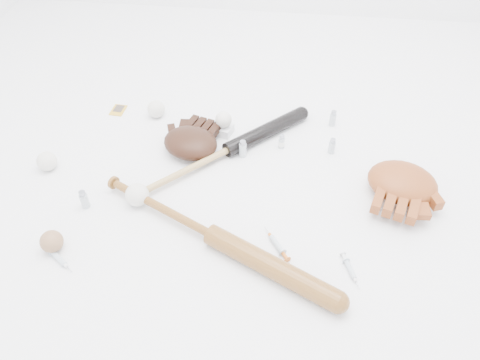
# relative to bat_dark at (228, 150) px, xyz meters

# --- Properties ---
(bat_dark) EXTENTS (0.63, 0.62, 0.06)m
(bat_dark) POSITION_rel_bat_dark_xyz_m (0.00, 0.00, 0.00)
(bat_dark) COLOR black
(bat_dark) RESTS_ON ground
(bat_wood) EXTENTS (0.87, 0.48, 0.07)m
(bat_wood) POSITION_rel_bat_dark_xyz_m (0.01, -0.43, 0.00)
(bat_wood) COLOR brown
(bat_wood) RESTS_ON ground
(glove_dark) EXTENTS (0.32, 0.32, 0.09)m
(glove_dark) POSITION_rel_bat_dark_xyz_m (-0.15, 0.00, 0.02)
(glove_dark) COLOR black
(glove_dark) RESTS_ON ground
(glove_tan) EXTENTS (0.37, 0.37, 0.11)m
(glove_tan) POSITION_rel_bat_dark_xyz_m (0.64, -0.13, 0.02)
(glove_tan) COLOR brown
(glove_tan) RESTS_ON ground
(trading_card) EXTENTS (0.06, 0.08, 0.00)m
(trading_card) POSITION_rel_bat_dark_xyz_m (-0.52, 0.24, -0.03)
(trading_card) COLOR gold
(trading_card) RESTS_ON ground
(pedestal) EXTENTS (0.08, 0.08, 0.04)m
(pedestal) POSITION_rel_bat_dark_xyz_m (-0.04, 0.14, -0.01)
(pedestal) COLOR white
(pedestal) RESTS_ON ground
(baseball_on_pedestal) EXTENTS (0.07, 0.07, 0.07)m
(baseball_on_pedestal) POSITION_rel_bat_dark_xyz_m (-0.04, 0.14, 0.04)
(baseball_on_pedestal) COLOR silver
(baseball_on_pedestal) RESTS_ON pedestal
(baseball_left) EXTENTS (0.07, 0.07, 0.07)m
(baseball_left) POSITION_rel_bat_dark_xyz_m (-0.67, -0.16, 0.01)
(baseball_left) COLOR silver
(baseball_left) RESTS_ON ground
(baseball_upper) EXTENTS (0.07, 0.07, 0.07)m
(baseball_upper) POSITION_rel_bat_dark_xyz_m (-0.34, 0.22, 0.01)
(baseball_upper) COLOR silver
(baseball_upper) RESTS_ON ground
(baseball_mid) EXTENTS (0.08, 0.08, 0.08)m
(baseball_mid) POSITION_rel_bat_dark_xyz_m (-0.28, -0.29, 0.01)
(baseball_mid) COLOR silver
(baseball_mid) RESTS_ON ground
(baseball_aged) EXTENTS (0.07, 0.07, 0.07)m
(baseball_aged) POSITION_rel_bat_dark_xyz_m (-0.50, -0.52, 0.01)
(baseball_aged) COLOR #8F6645
(baseball_aged) RESTS_ON ground
(syringe_0) EXTENTS (0.14, 0.11, 0.02)m
(syringe_0) POSITION_rel_bat_dark_xyz_m (-0.46, -0.56, -0.02)
(syringe_0) COLOR #ADBCC6
(syringe_0) RESTS_ON ground
(syringe_1) EXTENTS (0.11, 0.15, 0.02)m
(syringe_1) POSITION_rel_bat_dark_xyz_m (0.22, -0.42, -0.02)
(syringe_1) COLOR #ADBCC6
(syringe_1) RESTS_ON ground
(syringe_2) EXTENTS (0.08, 0.17, 0.02)m
(syringe_2) POSITION_rel_bat_dark_xyz_m (0.21, 0.25, -0.02)
(syringe_2) COLOR #ADBCC6
(syringe_2) RESTS_ON ground
(syringe_3) EXTENTS (0.07, 0.15, 0.02)m
(syringe_3) POSITION_rel_bat_dark_xyz_m (0.45, -0.49, -0.02)
(syringe_3) COLOR #ADBCC6
(syringe_3) RESTS_ON ground
(vial_0) EXTENTS (0.03, 0.03, 0.07)m
(vial_0) POSITION_rel_bat_dark_xyz_m (0.41, 0.25, 0.01)
(vial_0) COLOR #AFB9C0
(vial_0) RESTS_ON ground
(vial_1) EXTENTS (0.03, 0.03, 0.07)m
(vial_1) POSITION_rel_bat_dark_xyz_m (0.40, 0.07, 0.00)
(vial_1) COLOR #AFB9C0
(vial_1) RESTS_ON ground
(vial_2) EXTENTS (0.03, 0.03, 0.07)m
(vial_2) POSITION_rel_bat_dark_xyz_m (0.06, 0.00, 0.01)
(vial_2) COLOR #AFB9C0
(vial_2) RESTS_ON ground
(vial_3) EXTENTS (0.04, 0.04, 0.09)m
(vial_3) POSITION_rel_bat_dark_xyz_m (0.63, -0.17, 0.01)
(vial_3) COLOR #AFB9C0
(vial_3) RESTS_ON ground
(vial_4) EXTENTS (0.03, 0.03, 0.07)m
(vial_4) POSITION_rel_bat_dark_xyz_m (-0.46, -0.33, 0.01)
(vial_4) COLOR #AFB9C0
(vial_4) RESTS_ON ground
(vial_5) EXTENTS (0.02, 0.02, 0.06)m
(vial_5) POSITION_rel_bat_dark_xyz_m (0.20, 0.07, 0.00)
(vial_5) COLOR #AFB9C0
(vial_5) RESTS_ON ground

